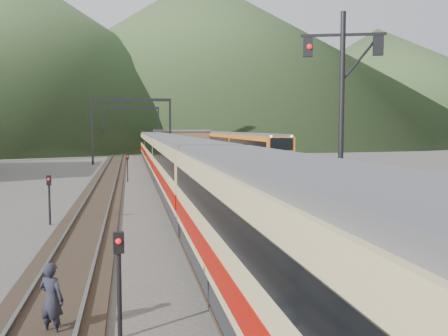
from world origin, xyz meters
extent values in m
cube|color=black|center=(0.00, 40.00, 0.06)|extent=(2.60, 200.00, 0.12)
cube|color=slate|center=(-0.72, 40.00, 0.16)|extent=(0.10, 200.00, 0.14)
cube|color=slate|center=(0.72, 40.00, 0.16)|extent=(0.10, 200.00, 0.14)
cube|color=black|center=(-5.00, 40.00, 0.06)|extent=(2.60, 200.00, 0.12)
cube|color=slate|center=(-5.72, 40.00, 0.16)|extent=(0.10, 200.00, 0.14)
cube|color=slate|center=(-4.28, 40.00, 0.16)|extent=(0.10, 200.00, 0.14)
cube|color=black|center=(11.50, 40.00, 0.06)|extent=(2.60, 200.00, 0.12)
cube|color=slate|center=(10.78, 40.00, 0.16)|extent=(0.10, 200.00, 0.14)
cube|color=slate|center=(12.22, 40.00, 0.16)|extent=(0.10, 200.00, 0.14)
cube|color=gray|center=(5.60, 38.00, 0.50)|extent=(8.00, 100.00, 1.00)
cube|color=black|center=(-7.50, 55.00, 4.00)|extent=(0.25, 0.25, 8.00)
cube|color=black|center=(1.80, 55.00, 4.00)|extent=(0.25, 0.25, 8.00)
cube|color=black|center=(-2.85, 55.00, 7.80)|extent=(9.30, 0.22, 0.35)
cube|color=black|center=(-7.50, 80.00, 4.00)|extent=(0.25, 0.25, 8.00)
cube|color=black|center=(1.80, 80.00, 4.00)|extent=(0.25, 0.25, 8.00)
cube|color=black|center=(-2.85, 80.00, 7.80)|extent=(9.30, 0.22, 0.35)
cube|color=brown|center=(5.60, 78.00, 2.40)|extent=(9.00, 4.00, 2.80)
cube|color=slate|center=(5.60, 78.00, 3.95)|extent=(9.40, 4.40, 0.30)
cone|color=#354E27|center=(-40.00, 190.00, 30.00)|extent=(180.00, 180.00, 60.00)
cone|color=#354E27|center=(30.00, 230.00, 37.50)|extent=(220.00, 220.00, 75.00)
cone|color=#354E27|center=(110.00, 210.00, 25.00)|extent=(160.00, 160.00, 50.00)
cube|color=#CFB97A|center=(0.00, 2.43, 1.97)|extent=(2.84, 19.12, 3.47)
cube|color=#CFB97A|center=(0.00, 22.05, 1.97)|extent=(2.84, 19.12, 3.47)
cube|color=#CFB97A|center=(0.00, 41.67, 1.97)|extent=(2.84, 19.12, 3.47)
cube|color=#CFB97A|center=(0.00, 61.29, 1.97)|extent=(2.84, 19.12, 3.47)
cube|color=orange|center=(11.50, 49.88, 1.95)|extent=(2.82, 18.98, 3.45)
cube|color=orange|center=(11.50, 69.36, 1.95)|extent=(2.82, 18.98, 3.45)
cube|color=orange|center=(11.50, 88.84, 1.95)|extent=(2.82, 18.98, 3.45)
cylinder|color=black|center=(2.40, 5.91, 4.22)|extent=(0.14, 0.14, 6.44)
cube|color=black|center=(2.40, 5.91, 6.84)|extent=(2.11, 0.77, 0.07)
cube|color=black|center=(1.55, 6.20, 6.54)|extent=(0.29, 0.25, 0.50)
cube|color=black|center=(3.25, 5.62, 6.54)|extent=(0.29, 0.25, 0.50)
cylinder|color=black|center=(-3.38, 3.86, 1.00)|extent=(0.10, 0.10, 2.00)
cube|color=black|center=(-3.38, 3.86, 2.05)|extent=(0.24, 0.19, 0.45)
cylinder|color=black|center=(-3.32, 34.76, 1.00)|extent=(0.10, 0.10, 2.00)
cube|color=black|center=(-3.32, 34.76, 2.05)|extent=(0.25, 0.20, 0.45)
cylinder|color=black|center=(-6.75, 17.02, 1.00)|extent=(0.10, 0.10, 2.00)
cube|color=black|center=(-6.75, 17.02, 2.05)|extent=(0.24, 0.19, 0.45)
imported|color=#20212F|center=(-4.80, 4.25, 0.80)|extent=(0.69, 0.62, 1.59)
camera|label=1|loc=(-3.13, -6.53, 4.42)|focal=40.00mm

